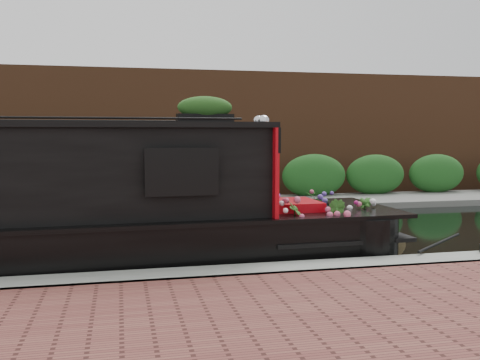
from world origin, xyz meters
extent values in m
plane|color=black|center=(0.00, 0.00, 0.00)|extent=(80.00, 80.00, 0.00)
cube|color=gray|center=(0.00, -3.30, 0.00)|extent=(40.00, 0.60, 0.50)
cube|color=slate|center=(0.00, 4.20, 0.00)|extent=(40.00, 2.40, 0.34)
cube|color=#1E521C|center=(0.00, 5.10, 0.00)|extent=(40.00, 1.10, 2.80)
cube|color=brown|center=(0.00, 7.20, 0.00)|extent=(40.00, 1.00, 8.00)
cube|color=#AE060F|center=(1.05, -1.90, 1.42)|extent=(0.11, 1.75, 1.35)
cube|color=black|center=(-0.28, -2.79, 1.50)|extent=(0.90, 0.06, 0.55)
cube|color=#AE060F|center=(1.57, -1.90, 0.70)|extent=(0.82, 0.92, 0.50)
sphere|color=silver|center=(1.06, -2.04, 2.21)|extent=(0.18, 0.18, 0.18)
sphere|color=silver|center=(1.06, -1.76, 2.21)|extent=(0.18, 0.18, 0.18)
cube|color=black|center=(0.18, -1.90, 2.24)|extent=(0.86, 0.26, 0.13)
ellipsoid|color=#FFA71C|center=(0.18, -1.90, 2.43)|extent=(0.94, 0.26, 0.24)
imported|color=#25521B|center=(1.42, -2.51, 0.73)|extent=(0.34, 0.36, 0.57)
imported|color=#25521B|center=(2.01, -2.64, 0.74)|extent=(0.32, 0.37, 0.59)
imported|color=#25521B|center=(2.29, -1.33, 0.73)|extent=(0.67, 0.66, 0.56)
imported|color=#25521B|center=(2.73, -2.08, 0.72)|extent=(0.42, 0.42, 0.54)
imported|color=#25521B|center=(1.41, -1.28, 0.77)|extent=(0.24, 0.34, 0.64)
cylinder|color=brown|center=(3.30, -1.90, 0.19)|extent=(0.37, 0.40, 0.37)
camera|label=1|loc=(-1.10, -9.96, 2.02)|focal=40.00mm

